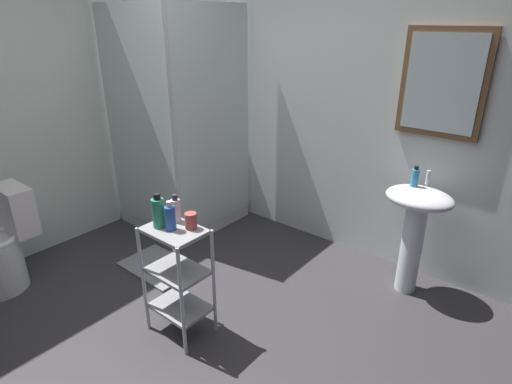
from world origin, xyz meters
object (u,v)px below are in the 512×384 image
object	(u,v)px
hand_soap_bottle	(415,177)
lotion_bottle_white	(176,210)
toilet	(1,249)
storage_cart	(178,273)
rinse_cup	(191,221)
bath_mat	(159,266)
pedestal_sink	(416,220)
shower_stall	(182,180)
shampoo_bottle_blue	(170,217)
body_wash_bottle_green	(158,212)

from	to	relation	value
hand_soap_bottle	lotion_bottle_white	distance (m)	1.63
toilet	storage_cart	world-z (taller)	toilet
rinse_cup	bath_mat	bearing A→B (deg)	159.36
pedestal_sink	toilet	size ratio (longest dim) A/B	1.07
shower_stall	shampoo_bottle_blue	xyz separation A→B (m)	(1.12, -1.05, 0.36)
shower_stall	hand_soap_bottle	bearing A→B (deg)	9.80
pedestal_sink	shampoo_bottle_blue	world-z (taller)	shampoo_bottle_blue
toilet	hand_soap_bottle	xyz separation A→B (m)	(2.29, 1.89, 0.56)
toilet	hand_soap_bottle	bearing A→B (deg)	39.56
pedestal_sink	storage_cart	world-z (taller)	pedestal_sink
shower_stall	bath_mat	bearing A→B (deg)	-57.85
storage_cart	shampoo_bottle_blue	xyz separation A→B (m)	(-0.01, -0.01, 0.38)
shampoo_bottle_blue	bath_mat	xyz separation A→B (m)	(-0.70, 0.38, -0.81)
shower_stall	lotion_bottle_white	size ratio (longest dim) A/B	11.35
shampoo_bottle_blue	rinse_cup	xyz separation A→B (m)	(0.08, 0.08, -0.03)
toilet	lotion_bottle_white	world-z (taller)	lotion_bottle_white
shower_stall	rinse_cup	world-z (taller)	shower_stall
shower_stall	shampoo_bottle_blue	bearing A→B (deg)	-43.13
body_wash_bottle_green	shower_stall	bearing A→B (deg)	134.18
hand_soap_bottle	bath_mat	size ratio (longest dim) A/B	0.24
toilet	storage_cart	bearing A→B (deg)	19.96
toilet	shampoo_bottle_blue	size ratio (longest dim) A/B	4.21
shower_stall	shampoo_bottle_blue	distance (m)	1.57
toilet	shampoo_bottle_blue	world-z (taller)	shampoo_bottle_blue
shower_stall	toilet	size ratio (longest dim) A/B	2.63
body_wash_bottle_green	rinse_cup	bearing A→B (deg)	33.25
storage_cart	body_wash_bottle_green	world-z (taller)	body_wash_bottle_green
storage_cart	bath_mat	world-z (taller)	storage_cart
pedestal_sink	lotion_bottle_white	size ratio (longest dim) A/B	4.60
pedestal_sink	rinse_cup	bearing A→B (deg)	-124.71
rinse_cup	bath_mat	distance (m)	1.14
storage_cart	shampoo_bottle_blue	bearing A→B (deg)	-127.34
pedestal_sink	body_wash_bottle_green	size ratio (longest dim) A/B	3.81
hand_soap_bottle	body_wash_bottle_green	distance (m)	1.73
storage_cart	lotion_bottle_white	distance (m)	0.39
toilet	storage_cart	distance (m)	1.48
storage_cart	body_wash_bottle_green	distance (m)	0.41
hand_soap_bottle	shampoo_bottle_blue	bearing A→B (deg)	-123.03
lotion_bottle_white	storage_cart	bearing A→B (deg)	-49.74
shower_stall	toilet	bearing A→B (deg)	-99.63
body_wash_bottle_green	hand_soap_bottle	bearing A→B (deg)	55.10
lotion_bottle_white	shower_stall	bearing A→B (deg)	137.92
hand_soap_bottle	bath_mat	xyz separation A→B (m)	(-1.61, -1.02, -0.87)
shower_stall	body_wash_bottle_green	distance (m)	1.54
shower_stall	toilet	world-z (taller)	shower_stall
lotion_bottle_white	body_wash_bottle_green	world-z (taller)	body_wash_bottle_green
pedestal_sink	toilet	xyz separation A→B (m)	(-2.35, -1.86, -0.26)
body_wash_bottle_green	bath_mat	distance (m)	1.10
shower_stall	pedestal_sink	distance (m)	2.12
body_wash_bottle_green	pedestal_sink	bearing A→B (deg)	52.92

